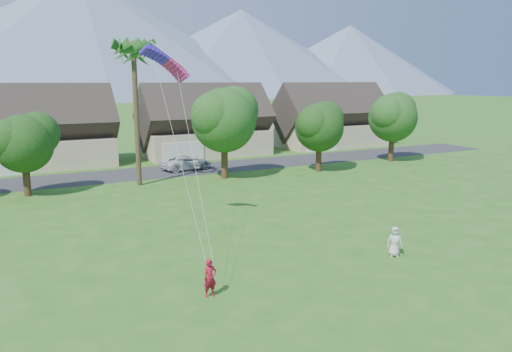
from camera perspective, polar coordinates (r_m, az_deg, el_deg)
ground at (r=21.30m, az=12.92°, el=-14.70°), size 500.00×500.00×0.00m
street at (r=50.93m, az=-12.54°, el=0.33°), size 90.00×7.00×0.01m
kite_flyer at (r=21.72m, az=-5.28°, el=-11.55°), size 0.64×0.44×1.66m
watcher at (r=27.32m, az=15.56°, el=-7.22°), size 0.93×0.84×1.60m
parked_car at (r=52.07m, az=-7.93°, el=1.53°), size 5.69×3.32×1.49m
mountain_ridge at (r=276.17m, az=-23.31°, el=14.16°), size 540.00×240.00×70.00m
houses_row at (r=59.24m, az=-14.49°, el=5.05°), size 72.75×8.19×8.86m
tree_row at (r=44.15m, az=-12.17°, el=5.16°), size 62.27×6.67×8.45m
fan_palm at (r=44.38m, az=-13.84°, el=14.06°), size 3.00×3.00×13.80m
parafoil_kite at (r=29.98m, az=-10.21°, el=12.82°), size 2.94×1.05×0.50m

